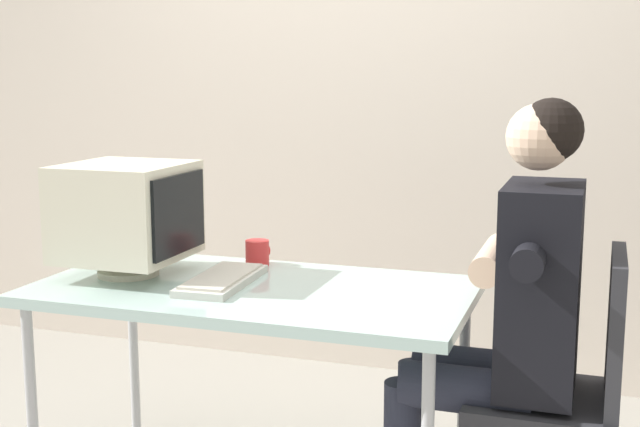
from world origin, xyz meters
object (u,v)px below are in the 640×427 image
(crt_monitor, at_px, (127,212))
(person_seated, at_px, (507,307))
(desk, at_px, (253,301))
(office_chair, at_px, (567,384))
(desk_mug, at_px, (258,253))
(keyboard, at_px, (222,280))

(crt_monitor, height_order, person_seated, person_seated)
(desk, distance_m, person_seated, 0.81)
(office_chair, xyz_separation_m, desk_mug, (-1.09, 0.25, 0.27))
(desk_mug, bearing_deg, person_seated, -15.30)
(desk, xyz_separation_m, desk_mug, (-0.10, 0.28, 0.10))
(office_chair, xyz_separation_m, person_seated, (-0.18, -0.00, 0.22))
(desk, bearing_deg, desk_mug, 109.73)
(crt_monitor, xyz_separation_m, desk_mug, (0.36, 0.28, -0.17))
(desk, distance_m, desk_mug, 0.31)
(crt_monitor, bearing_deg, keyboard, -2.11)
(desk_mug, bearing_deg, office_chair, -12.83)
(office_chair, height_order, person_seated, person_seated)
(crt_monitor, relative_size, office_chair, 0.44)
(crt_monitor, bearing_deg, desk, 0.04)
(office_chair, bearing_deg, desk, -178.14)
(person_seated, xyz_separation_m, desk_mug, (-0.91, 0.25, 0.05))
(desk, distance_m, crt_monitor, 0.53)
(crt_monitor, distance_m, desk_mug, 0.48)
(keyboard, xyz_separation_m, desk_mug, (0.00, 0.29, 0.03))
(desk, xyz_separation_m, keyboard, (-0.10, -0.01, 0.07))
(keyboard, bearing_deg, person_seated, 2.86)
(crt_monitor, distance_m, keyboard, 0.41)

